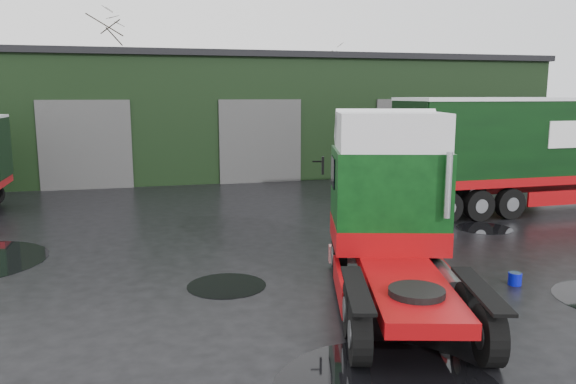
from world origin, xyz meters
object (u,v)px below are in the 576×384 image
at_px(hero_tractor, 402,215).
at_px(warehouse, 239,113).
at_px(lorry_right, 557,153).
at_px(tree_back_b, 319,101).
at_px(wash_bucket, 515,279).
at_px(tree_back_a, 105,87).

bearing_deg(hero_tractor, warehouse, 103.46).
height_order(lorry_right, tree_back_b, tree_back_b).
relative_size(warehouse, wash_bucket, 110.05).
bearing_deg(tree_back_b, tree_back_a, 180.00).
bearing_deg(warehouse, hero_tractor, -91.81).
height_order(warehouse, tree_back_a, tree_back_a).
distance_m(hero_tractor, tree_back_b, 34.18).
height_order(tree_back_a, tree_back_b, tree_back_a).
height_order(hero_tractor, wash_bucket, hero_tractor).
bearing_deg(warehouse, wash_bucket, -83.57).
bearing_deg(tree_back_b, lorry_right, -86.85).
distance_m(wash_bucket, tree_back_a, 34.16).
distance_m(warehouse, tree_back_b, 12.82).
xyz_separation_m(warehouse, tree_back_a, (-8.00, 10.00, 1.59)).
distance_m(lorry_right, tree_back_b, 25.09).
distance_m(hero_tractor, tree_back_a, 33.91).
bearing_deg(tree_back_b, warehouse, -128.66).
bearing_deg(hero_tractor, lorry_right, 53.64).
height_order(warehouse, tree_back_b, tree_back_b).
distance_m(tree_back_a, tree_back_b, 16.03).
bearing_deg(lorry_right, tree_back_a, -146.46).
bearing_deg(lorry_right, tree_back_b, -178.11).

